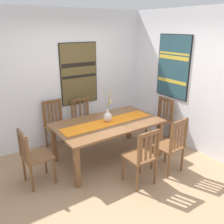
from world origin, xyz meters
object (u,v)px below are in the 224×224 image
at_px(chair_4, 171,145).
at_px(chair_5, 161,119).
at_px(centerpiece_vase, 108,116).
at_px(chair_2, 56,124).
at_px(chair_1, 142,156).
at_px(chair_3, 83,119).
at_px(painting_on_side_wall, 173,67).
at_px(dining_table, 108,127).
at_px(painting_on_back_wall, 79,74).
at_px(chair_0, 34,156).

xyz_separation_m(chair_4, chair_5, (0.73, 0.98, -0.02)).
height_order(centerpiece_vase, chair_2, centerpiece_vase).
xyz_separation_m(chair_1, chair_3, (-0.00, 1.90, -0.01)).
height_order(chair_4, painting_on_side_wall, painting_on_side_wall).
bearing_deg(chair_2, chair_4, -57.53).
height_order(dining_table, painting_on_back_wall, painting_on_back_wall).
bearing_deg(centerpiece_vase, chair_3, 91.56).
height_order(centerpiece_vase, painting_on_side_wall, painting_on_side_wall).
distance_m(chair_4, painting_on_side_wall, 1.76).
xyz_separation_m(centerpiece_vase, chair_1, (-0.02, -0.98, -0.35)).
bearing_deg(painting_on_back_wall, chair_5, -42.61).
height_order(dining_table, chair_1, chair_1).
relative_size(chair_1, chair_5, 1.02).
xyz_separation_m(chair_1, chair_4, (0.63, -0.02, 0.02)).
height_order(chair_0, chair_2, chair_2).
height_order(chair_4, chair_5, chair_4).
xyz_separation_m(centerpiece_vase, chair_2, (-0.63, 0.95, -0.33)).
distance_m(centerpiece_vase, painting_on_side_wall, 1.76).
bearing_deg(chair_1, dining_table, 89.53).
relative_size(chair_0, chair_5, 0.98).
bearing_deg(painting_on_back_wall, chair_0, -139.94).
xyz_separation_m(chair_5, painting_on_back_wall, (-1.29, 1.19, 0.93)).
distance_m(centerpiece_vase, chair_4, 1.21).
xyz_separation_m(chair_0, painting_on_side_wall, (2.98, 0.02, 1.09)).
bearing_deg(chair_2, chair_5, -26.25).
height_order(chair_1, chair_4, chair_4).
distance_m(chair_1, chair_5, 1.66).
xyz_separation_m(chair_5, painting_on_side_wall, (0.26, 0.01, 1.09)).
distance_m(centerpiece_vase, chair_2, 1.19).
bearing_deg(chair_1, chair_4, -1.42).
relative_size(centerpiece_vase, chair_3, 0.77).
height_order(chair_0, painting_on_side_wall, painting_on_side_wall).
bearing_deg(chair_4, chair_0, 154.20).
distance_m(dining_table, centerpiece_vase, 0.21).
height_order(chair_0, chair_3, chair_3).
distance_m(chair_5, painting_on_back_wall, 1.98).
bearing_deg(chair_3, dining_table, -89.25).
height_order(chair_2, chair_3, chair_2).
bearing_deg(chair_5, painting_on_side_wall, 1.67).
bearing_deg(dining_table, painting_on_back_wall, 87.13).
relative_size(chair_1, chair_3, 1.02).
distance_m(chair_0, painting_on_side_wall, 3.17).
distance_m(chair_0, chair_5, 2.72).
relative_size(chair_2, chair_5, 1.05).
relative_size(dining_table, chair_1, 2.00).
xyz_separation_m(centerpiece_vase, chair_4, (0.61, -0.99, -0.33)).
height_order(chair_1, chair_3, chair_1).
height_order(chair_3, chair_4, chair_4).
bearing_deg(painting_on_back_wall, chair_3, -105.96).
relative_size(dining_table, chair_4, 1.93).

